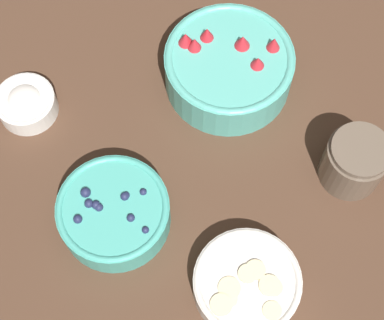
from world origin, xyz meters
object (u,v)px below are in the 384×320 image
(bowl_strawberries, at_px, (229,66))
(bowl_bananas, at_px, (247,283))
(bowl_blueberries, at_px, (113,212))
(bowl_cream, at_px, (26,103))
(jar_chocolate, at_px, (354,162))

(bowl_strawberries, bearing_deg, bowl_bananas, -40.67)
(bowl_blueberries, height_order, bowl_bananas, bowl_blueberries)
(bowl_cream, bearing_deg, bowl_strawberries, 55.92)
(bowl_blueberries, xyz_separation_m, bowl_cream, (-0.25, 0.02, -0.01))
(bowl_blueberries, relative_size, bowl_cream, 1.73)
(bowl_cream, xyz_separation_m, jar_chocolate, (0.45, 0.30, 0.02))
(bowl_cream, bearing_deg, bowl_bananas, 5.91)
(bowl_blueberries, distance_m, bowl_bananas, 0.23)
(jar_chocolate, bearing_deg, bowl_cream, -146.00)
(bowl_strawberries, height_order, jar_chocolate, bowl_strawberries)
(bowl_blueberries, xyz_separation_m, jar_chocolate, (0.20, 0.32, 0.01))
(bowl_strawberries, relative_size, jar_chocolate, 2.16)
(bowl_bananas, bearing_deg, bowl_strawberries, 139.33)
(bowl_bananas, bearing_deg, bowl_cream, -174.09)
(bowl_strawberries, height_order, bowl_bananas, bowl_strawberries)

